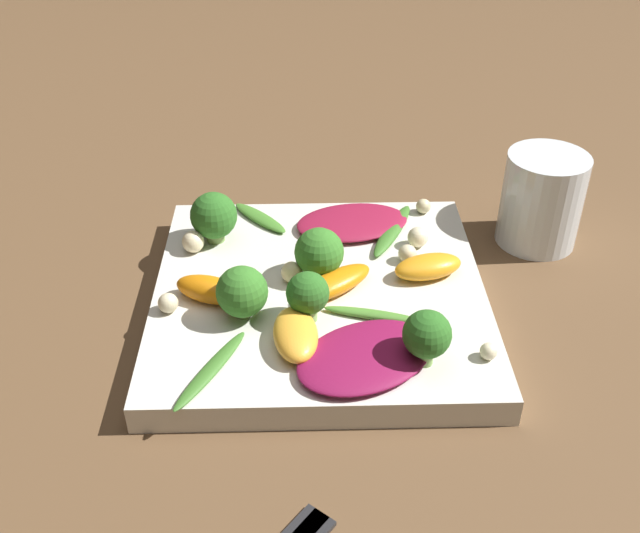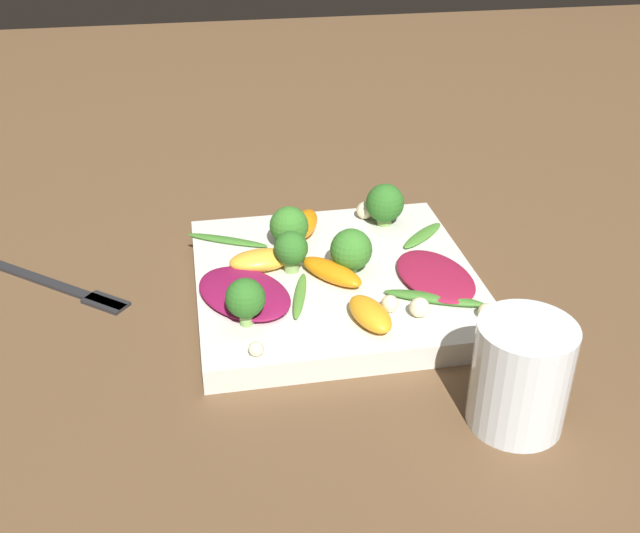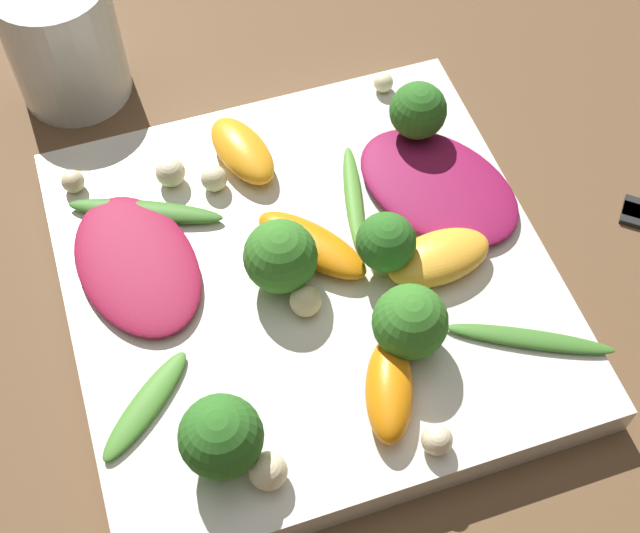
{
  "view_description": "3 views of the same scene",
  "coord_description": "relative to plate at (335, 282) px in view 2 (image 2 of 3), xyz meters",
  "views": [
    {
      "loc": [
        -0.01,
        -0.48,
        0.38
      ],
      "look_at": [
        0.0,
        0.01,
        0.03
      ],
      "focal_mm": 42.0,
      "sensor_mm": 36.0,
      "label": 1
    },
    {
      "loc": [
        0.6,
        -0.12,
        0.39
      ],
      "look_at": [
        0.01,
        -0.02,
        0.04
      ],
      "focal_mm": 42.0,
      "sensor_mm": 36.0,
      "label": 2
    },
    {
      "loc": [
        -0.25,
        0.08,
        0.44
      ],
      "look_at": [
        -0.01,
        -0.0,
        0.04
      ],
      "focal_mm": 50.0,
      "sensor_mm": 36.0,
      "label": 3
    }
  ],
  "objects": [
    {
      "name": "radicchio_leaf_1",
      "position": [
        0.03,
        0.09,
        0.02
      ],
      "size": [
        0.11,
        0.08,
        0.01
      ],
      "color": "maroon",
      "rests_on": "plate"
    },
    {
      "name": "arugula_sprig_1",
      "position": [
        0.04,
        -0.04,
        0.01
      ],
      "size": [
        0.08,
        0.03,
        0.01
      ],
      "color": "#518E33",
      "rests_on": "plate"
    },
    {
      "name": "macadamia_nut_2",
      "position": [
        0.1,
        0.11,
        0.02
      ],
      "size": [
        0.01,
        0.01,
        0.01
      ],
      "color": "beige",
      "rests_on": "plate"
    },
    {
      "name": "orange_segment_1",
      "position": [
        0.01,
        -0.01,
        0.02
      ],
      "size": [
        0.07,
        0.06,
        0.02
      ],
      "color": "orange",
      "rests_on": "plate"
    },
    {
      "name": "fork",
      "position": [
        -0.05,
        -0.26,
        -0.01
      ],
      "size": [
        0.14,
        0.16,
        0.01
      ],
      "color": "#262628",
      "rests_on": "ground_plane"
    },
    {
      "name": "broccoli_floret_3",
      "position": [
        -0.06,
        -0.04,
        0.03
      ],
      "size": [
        0.04,
        0.04,
        0.04
      ],
      "color": "#84AD5B",
      "rests_on": "plate"
    },
    {
      "name": "broccoli_floret_4",
      "position": [
        -0.09,
        0.07,
        0.04
      ],
      "size": [
        0.04,
        0.04,
        0.04
      ],
      "color": "#7A9E51",
      "rests_on": "plate"
    },
    {
      "name": "arugula_sprig_0",
      "position": [
        0.07,
        0.08,
        0.01
      ],
      "size": [
        0.05,
        0.09,
        0.01
      ],
      "color": "#3D7528",
      "rests_on": "plate"
    },
    {
      "name": "ground_plane",
      "position": [
        0.0,
        0.0,
        -0.01
      ],
      "size": [
        2.4,
        2.4,
        0.0
      ],
      "primitive_type": "plane",
      "color": "brown"
    },
    {
      "name": "macadamia_nut_0",
      "position": [
        -0.12,
        -0.03,
        0.02
      ],
      "size": [
        0.02,
        0.02,
        0.02
      ],
      "color": "beige",
      "rests_on": "plate"
    },
    {
      "name": "radicchio_leaf_0",
      "position": [
        0.03,
        -0.09,
        0.02
      ],
      "size": [
        0.12,
        0.11,
        0.01
      ],
      "color": "maroon",
      "rests_on": "plate"
    },
    {
      "name": "drinking_glass",
      "position": [
        0.2,
        0.1,
        0.03
      ],
      "size": [
        0.07,
        0.07,
        0.09
      ],
      "color": "white",
      "rests_on": "ground_plane"
    },
    {
      "name": "orange_segment_2",
      "position": [
        -0.02,
        -0.07,
        0.02
      ],
      "size": [
        0.04,
        0.06,
        0.02
      ],
      "color": "#FCAD33",
      "rests_on": "plate"
    },
    {
      "name": "orange_segment_3",
      "position": [
        0.09,
        0.01,
        0.02
      ],
      "size": [
        0.06,
        0.04,
        0.02
      ],
      "color": "orange",
      "rests_on": "plate"
    },
    {
      "name": "plate",
      "position": [
        0.0,
        0.0,
        0.0
      ],
      "size": [
        0.26,
        0.26,
        0.02
      ],
      "color": "silver",
      "rests_on": "ground_plane"
    },
    {
      "name": "macadamia_nut_3",
      "position": [
        0.09,
        0.06,
        0.02
      ],
      "size": [
        0.02,
        0.02,
        0.02
      ],
      "color": "beige",
      "rests_on": "plate"
    },
    {
      "name": "arugula_sprig_2",
      "position": [
        -0.05,
        0.1,
        0.01
      ],
      "size": [
        0.06,
        0.06,
        0.01
      ],
      "color": "#47842D",
      "rests_on": "plate"
    },
    {
      "name": "orange_segment_0",
      "position": [
        -0.08,
        -0.02,
        0.02
      ],
      "size": [
        0.06,
        0.04,
        0.02
      ],
      "color": "orange",
      "rests_on": "plate"
    },
    {
      "name": "arugula_sprig_3",
      "position": [
        -0.08,
        -0.1,
        0.01
      ],
      "size": [
        0.05,
        0.08,
        0.01
      ],
      "color": "#3D7528",
      "rests_on": "plate"
    },
    {
      "name": "macadamia_nut_5",
      "position": [
        0.12,
        -0.09,
        0.02
      ],
      "size": [
        0.01,
        0.01,
        0.01
      ],
      "color": "beige",
      "rests_on": "plate"
    },
    {
      "name": "macadamia_nut_6",
      "position": [
        0.07,
        0.03,
        0.02
      ],
      "size": [
        0.02,
        0.02,
        0.02
      ],
      "color": "beige",
      "rests_on": "plate"
    },
    {
      "name": "broccoli_floret_0",
      "position": [
        -0.01,
        -0.04,
        0.03
      ],
      "size": [
        0.03,
        0.03,
        0.04
      ],
      "color": "#84AD5B",
      "rests_on": "plate"
    },
    {
      "name": "broccoli_floret_1",
      "position": [
        -0.0,
        0.02,
        0.03
      ],
      "size": [
        0.04,
        0.04,
        0.04
      ],
      "color": "#84AD5B",
      "rests_on": "plate"
    },
    {
      "name": "macadamia_nut_4",
      "position": [
        -0.02,
        0.01,
        0.02
      ],
      "size": [
        0.02,
        0.02,
        0.02
      ],
      "color": "beige",
      "rests_on": "plate"
    },
    {
      "name": "macadamia_nut_1",
      "position": [
        -0.11,
        0.05,
        0.02
      ],
      "size": [
        0.02,
        0.02,
        0.02
      ],
      "color": "beige",
      "rests_on": "plate"
    },
    {
      "name": "broccoli_floret_2",
      "position": [
        0.07,
        -0.09,
        0.04
      ],
      "size": [
        0.03,
        0.03,
        0.04
      ],
      "color": "#84AD5B",
      "rests_on": "plate"
    }
  ]
}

